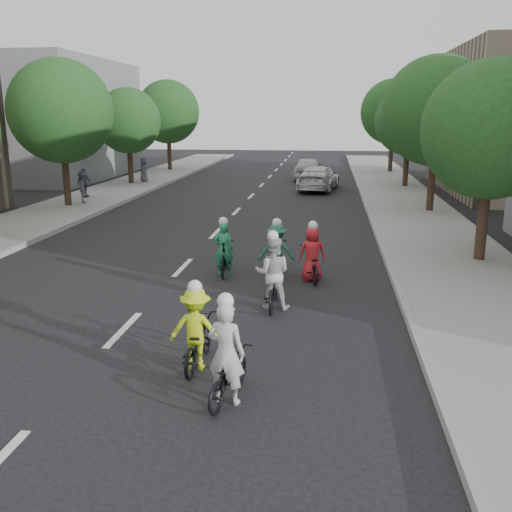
% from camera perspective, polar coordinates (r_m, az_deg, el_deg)
% --- Properties ---
extents(ground, '(120.00, 120.00, 0.00)m').
position_cam_1_polar(ground, '(12.45, -13.11, -7.18)').
color(ground, black).
rests_on(ground, ground).
extents(sidewalk_left, '(4.00, 80.00, 0.15)m').
position_cam_1_polar(sidewalk_left, '(24.55, -22.73, 2.76)').
color(sidewalk_left, gray).
rests_on(sidewalk_left, ground).
extents(curb_left, '(0.18, 80.00, 0.18)m').
position_cam_1_polar(curb_left, '(23.64, -18.63, 2.76)').
color(curb_left, '#999993').
rests_on(curb_left, ground).
extents(sidewalk_right, '(4.00, 80.00, 0.15)m').
position_cam_1_polar(sidewalk_right, '(21.63, 17.21, 1.83)').
color(sidewalk_right, gray).
rests_on(sidewalk_right, ground).
extents(curb_right, '(0.18, 80.00, 0.18)m').
position_cam_1_polar(curb_right, '(21.37, 12.06, 2.05)').
color(curb_right, '#999993').
rests_on(curb_right, ground).
extents(bldg_sw, '(10.00, 14.00, 8.00)m').
position_cam_1_polar(bldg_sw, '(43.79, -20.75, 12.65)').
color(bldg_sw, slate).
rests_on(bldg_sw, ground).
extents(tree_l_3, '(4.80, 4.80, 6.93)m').
position_cam_1_polar(tree_l_3, '(28.67, -18.93, 13.53)').
color(tree_l_3, black).
rests_on(tree_l_3, ground).
extents(tree_l_4, '(4.00, 4.00, 5.97)m').
position_cam_1_polar(tree_l_4, '(36.99, -12.67, 13.04)').
color(tree_l_4, black).
rests_on(tree_l_4, ground).
extents(tree_l_5, '(4.80, 4.80, 6.93)m').
position_cam_1_polar(tree_l_5, '(45.57, -8.81, 14.05)').
color(tree_l_5, black).
rests_on(tree_l_5, ground).
extents(tree_r_0, '(4.00, 4.00, 5.97)m').
position_cam_1_polar(tree_r_0, '(18.05, 22.48, 11.56)').
color(tree_r_0, black).
rests_on(tree_r_0, ground).
extents(tree_r_1, '(4.80, 4.80, 6.93)m').
position_cam_1_polar(tree_r_1, '(26.84, 17.63, 13.64)').
color(tree_r_1, black).
rests_on(tree_r_1, ground).
extents(tree_r_2, '(4.00, 4.00, 5.97)m').
position_cam_1_polar(tree_r_2, '(35.74, 15.03, 12.88)').
color(tree_r_2, black).
rests_on(tree_r_2, ground).
extents(tree_r_3, '(4.80, 4.80, 6.93)m').
position_cam_1_polar(tree_r_3, '(44.68, 13.56, 13.83)').
color(tree_r_3, black).
rests_on(tree_r_3, ground).
extents(cyclist_0, '(0.84, 1.61, 1.81)m').
position_cam_1_polar(cyclist_0, '(9.12, -2.91, -10.94)').
color(cyclist_0, black).
rests_on(cyclist_0, ground).
extents(cyclist_1, '(1.03, 1.78, 1.70)m').
position_cam_1_polar(cyclist_1, '(15.63, 2.09, 0.08)').
color(cyclist_1, black).
rests_on(cyclist_1, ground).
extents(cyclist_2, '(0.98, 1.73, 1.64)m').
position_cam_1_polar(cyclist_2, '(10.30, -5.93, -7.90)').
color(cyclist_2, black).
rests_on(cyclist_2, ground).
extents(cyclist_3, '(0.88, 1.76, 1.66)m').
position_cam_1_polar(cyclist_3, '(15.56, 5.63, -0.36)').
color(cyclist_3, black).
rests_on(cyclist_3, ground).
extents(cyclist_4, '(0.84, 1.75, 1.86)m').
position_cam_1_polar(cyclist_4, '(13.27, 1.69, -2.45)').
color(cyclist_4, black).
rests_on(cyclist_4, ground).
extents(cyclist_5, '(0.61, 1.66, 1.67)m').
position_cam_1_polar(cyclist_5, '(16.01, -3.20, 0.14)').
color(cyclist_5, black).
rests_on(cyclist_5, ground).
extents(follow_car_lead, '(2.68, 5.15, 1.42)m').
position_cam_1_polar(follow_car_lead, '(34.04, 6.27, 7.74)').
color(follow_car_lead, silver).
rests_on(follow_car_lead, ground).
extents(follow_car_trail, '(2.01, 4.64, 1.56)m').
position_cam_1_polar(follow_car_trail, '(39.24, 5.17, 8.70)').
color(follow_car_trail, silver).
rests_on(follow_car_trail, ground).
extents(spectator_0, '(0.90, 1.15, 1.56)m').
position_cam_1_polar(spectator_0, '(29.31, -16.88, 6.63)').
color(spectator_0, '#45444F').
rests_on(spectator_0, sidewalk_left).
extents(spectator_1, '(0.67, 0.95, 1.50)m').
position_cam_1_polar(spectator_1, '(31.28, -16.83, 7.02)').
color(spectator_1, '#4F515C').
rests_on(spectator_1, sidewalk_left).
extents(spectator_2, '(0.60, 0.82, 1.53)m').
position_cam_1_polar(spectator_2, '(37.51, -11.16, 8.46)').
color(spectator_2, '#4E4F5B').
rests_on(spectator_2, sidewalk_left).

